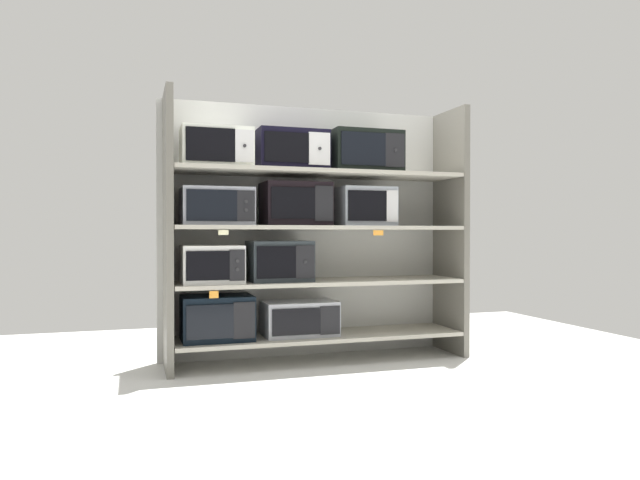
# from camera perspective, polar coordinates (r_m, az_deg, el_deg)

# --- Properties ---
(ground) EXTENTS (6.22, 6.00, 0.02)m
(ground) POSITION_cam_1_polar(r_m,az_deg,el_deg) (3.73, 4.83, -14.86)
(ground) COLOR silver
(back_panel) EXTENTS (2.42, 0.04, 2.01)m
(back_panel) POSITION_cam_1_polar(r_m,az_deg,el_deg) (4.80, -1.00, 0.84)
(back_panel) COLOR #B2B2AD
(back_panel) RESTS_ON ground
(upright_left) EXTENTS (0.05, 0.51, 2.01)m
(upright_left) POSITION_cam_1_polar(r_m,az_deg,el_deg) (4.33, -14.56, 0.84)
(upright_left) COLOR #68645B
(upright_left) RESTS_ON ground
(upright_right) EXTENTS (0.05, 0.51, 2.01)m
(upright_right) POSITION_cam_1_polar(r_m,az_deg,el_deg) (5.00, 12.56, 0.82)
(upright_right) COLOR #68645B
(upright_right) RESTS_ON ground
(shelf_0) EXTENTS (2.22, 0.51, 0.03)m
(shelf_0) POSITION_cam_1_polar(r_m,az_deg,el_deg) (4.60, 0.00, -9.32)
(shelf_0) COLOR #ADA899
(shelf_0) RESTS_ON ground
(microwave_0) EXTENTS (0.51, 0.38, 0.33)m
(microwave_0) POSITION_cam_1_polar(r_m,az_deg,el_deg) (4.40, -9.98, -7.45)
(microwave_0) COLOR black
(microwave_0) RESTS_ON shelf_0
(microwave_1) EXTENTS (0.56, 0.35, 0.26)m
(microwave_1) POSITION_cam_1_polar(r_m,az_deg,el_deg) (4.53, -1.99, -7.60)
(microwave_1) COLOR #9DA0A9
(microwave_1) RESTS_ON shelf_0
(shelf_1) EXTENTS (2.22, 0.51, 0.03)m
(shelf_1) POSITION_cam_1_polar(r_m,az_deg,el_deg) (4.55, 0.00, -4.10)
(shelf_1) COLOR #ADA899
(microwave_2) EXTENTS (0.43, 0.43, 0.27)m
(microwave_2) POSITION_cam_1_polar(r_m,az_deg,el_deg) (4.36, -10.50, -2.32)
(microwave_2) COLOR silver
(microwave_2) RESTS_ON shelf_1
(microwave_3) EXTENTS (0.46, 0.38, 0.30)m
(microwave_3) POSITION_cam_1_polar(r_m,az_deg,el_deg) (4.45, -3.97, -2.05)
(microwave_3) COLOR #262E32
(microwave_3) RESTS_ON shelf_1
(price_tag_0) EXTENTS (0.06, 0.00, 0.05)m
(price_tag_0) POSITION_cam_1_polar(r_m,az_deg,el_deg) (4.11, -10.27, -5.24)
(price_tag_0) COLOR orange
(shelf_2) EXTENTS (2.22, 0.51, 0.03)m
(shelf_2) POSITION_cam_1_polar(r_m,az_deg,el_deg) (4.53, 0.00, 1.20)
(shelf_2) COLOR #ADA899
(microwave_4) EXTENTS (0.51, 0.43, 0.27)m
(microwave_4) POSITION_cam_1_polar(r_m,az_deg,el_deg) (4.36, -10.04, 3.20)
(microwave_4) COLOR #979BA7
(microwave_4) RESTS_ON shelf_2
(microwave_5) EXTENTS (0.50, 0.36, 0.33)m
(microwave_5) POSITION_cam_1_polar(r_m,az_deg,el_deg) (4.48, -2.39, 3.50)
(microwave_5) COLOR black
(microwave_5) RESTS_ON shelf_2
(microwave_6) EXTENTS (0.44, 0.35, 0.30)m
(microwave_6) POSITION_cam_1_polar(r_m,az_deg,el_deg) (4.66, 4.34, 3.24)
(microwave_6) COLOR #979EAA
(microwave_6) RESTS_ON shelf_2
(price_tag_1) EXTENTS (0.07, 0.00, 0.03)m
(price_tag_1) POSITION_cam_1_polar(r_m,az_deg,el_deg) (4.10, -9.36, 0.73)
(price_tag_1) COLOR beige
(price_tag_2) EXTENTS (0.08, 0.00, 0.04)m
(price_tag_2) POSITION_cam_1_polar(r_m,az_deg,el_deg) (4.42, 5.69, 0.70)
(price_tag_2) COLOR orange
(shelf_3) EXTENTS (2.22, 0.51, 0.03)m
(shelf_3) POSITION_cam_1_polar(r_m,az_deg,el_deg) (4.56, 0.00, 6.49)
(shelf_3) COLOR #ADA899
(microwave_7) EXTENTS (0.51, 0.35, 0.29)m
(microwave_7) POSITION_cam_1_polar(r_m,az_deg,el_deg) (4.40, -10.05, 8.79)
(microwave_7) COLOR silver
(microwave_7) RESTS_ON shelf_3
(microwave_8) EXTENTS (0.53, 0.34, 0.30)m
(microwave_8) POSITION_cam_1_polar(r_m,az_deg,el_deg) (4.51, -2.80, 8.67)
(microwave_8) COLOR black
(microwave_8) RESTS_ON shelf_3
(microwave_9) EXTENTS (0.55, 0.39, 0.32)m
(microwave_9) POSITION_cam_1_polar(r_m,az_deg,el_deg) (4.70, 4.26, 8.49)
(microwave_9) COLOR black
(microwave_9) RESTS_ON shelf_3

